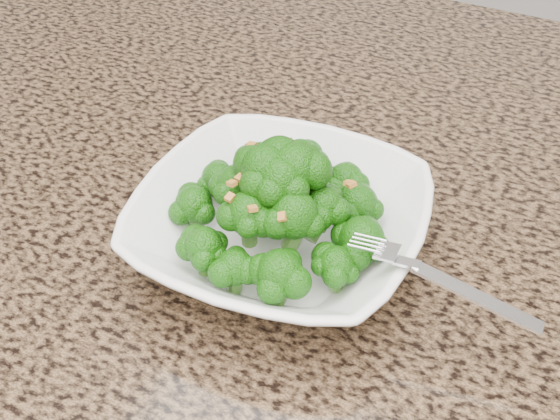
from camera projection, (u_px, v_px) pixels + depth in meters
The scene contains 5 objects.
granite_counter at pixel (297, 205), 0.71m from camera, with size 1.64×1.04×0.03m, color brown.
bowl at pixel (280, 226), 0.62m from camera, with size 0.25×0.25×0.06m, color white.
broccoli_pile at pixel (280, 166), 0.58m from camera, with size 0.22×0.22×0.07m, color #185C0A, non-canonical shape.
garlic_topping at pixel (280, 126), 0.55m from camera, with size 0.13×0.13×0.01m, color #C27C2F, non-canonical shape.
fork at pixel (412, 265), 0.53m from camera, with size 0.17×0.03×0.01m, color silver, non-canonical shape.
Camera 1 is at (0.23, -0.19, 1.35)m, focal length 45.00 mm.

